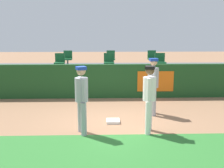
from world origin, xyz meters
name	(u,v)px	position (x,y,z in m)	size (l,w,h in m)	color
ground_plane	(114,124)	(0.00, 0.00, 0.00)	(60.00, 60.00, 0.00)	#936B4C
grass_foreground_strip	(118,159)	(0.00, -2.28, 0.00)	(18.00, 2.80, 0.01)	#2D722D
first_base	(113,121)	(-0.02, 0.14, 0.04)	(0.40, 0.40, 0.08)	white
player_fielder_home	(150,95)	(0.93, -0.70, 1.06)	(0.45, 0.54, 1.83)	white
player_runner_visitor	(153,82)	(1.32, 0.94, 1.09)	(0.37, 0.52, 1.87)	#9EA3AD
player_coach_visitor	(82,95)	(-0.88, -0.74, 1.06)	(0.44, 0.49, 1.83)	#9EA3AD
field_wall	(111,81)	(0.01, 3.33, 0.70)	(18.00, 0.26, 1.41)	#19471E
bleacher_platform	(109,77)	(0.00, 5.90, 0.45)	(18.00, 4.80, 0.91)	#59595E
seat_back_left	(68,58)	(-2.18, 6.57, 1.38)	(0.45, 0.44, 0.84)	#4C4C51
seat_front_right	(160,61)	(2.34, 4.77, 1.38)	(0.47, 0.44, 0.84)	#4C4C51
seat_front_left	(60,61)	(-2.32, 4.77, 1.38)	(0.45, 0.44, 0.84)	#4C4C51
seat_back_right	(152,57)	(2.28, 6.57, 1.38)	(0.44, 0.44, 0.84)	#4C4C51
seat_back_center	(111,58)	(0.09, 6.57, 1.38)	(0.44, 0.44, 0.84)	#4C4C51
seat_front_center	(109,61)	(-0.05, 4.77, 1.38)	(0.47, 0.44, 0.84)	#4C4C51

